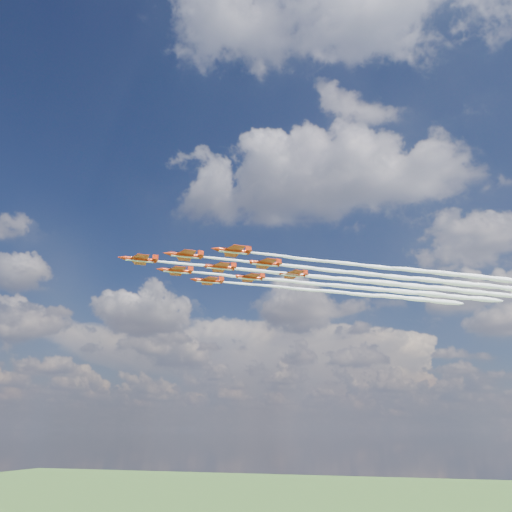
# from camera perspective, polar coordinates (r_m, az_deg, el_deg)

# --- Properties ---
(jet_lead) EXTENTS (81.72, 58.96, 2.69)m
(jet_lead) POSITION_cam_1_polar(r_m,az_deg,el_deg) (149.58, 4.61, -2.13)
(jet_lead) COLOR #B8270A
(jet_row2_port) EXTENTS (81.72, 58.96, 2.69)m
(jet_row2_port) POSITION_cam_1_polar(r_m,az_deg,el_deg) (147.92, 9.69, -1.72)
(jet_row2_port) COLOR #B8270A
(jet_row2_starb) EXTENTS (81.72, 58.96, 2.69)m
(jet_row2_starb) POSITION_cam_1_polar(r_m,az_deg,el_deg) (160.28, 7.34, -3.21)
(jet_row2_starb) COLOR #B8270A
(jet_row3_port) EXTENTS (81.72, 58.96, 2.69)m
(jet_row3_port) POSITION_cam_1_polar(r_m,az_deg,el_deg) (147.46, 14.83, -1.28)
(jet_row3_port) COLOR #B8270A
(jet_row3_centre) EXTENTS (81.72, 58.96, 2.69)m
(jet_row3_centre) POSITION_cam_1_polar(r_m,az_deg,el_deg) (159.20, 12.09, -2.82)
(jet_row3_centre) COLOR #B8270A
(jet_row3_starb) EXTENTS (81.72, 58.96, 2.69)m
(jet_row3_starb) POSITION_cam_1_polar(r_m,az_deg,el_deg) (171.36, 9.72, -4.14)
(jet_row3_starb) COLOR #B8270A
(jet_row4_port) EXTENTS (81.72, 58.96, 2.69)m
(jet_row4_port) POSITION_cam_1_polar(r_m,az_deg,el_deg) (159.23, 16.87, -2.41)
(jet_row4_port) COLOR #B8270A
(jet_row4_starb) EXTENTS (81.72, 58.96, 2.69)m
(jet_row4_starb) POSITION_cam_1_polar(r_m,az_deg,el_deg) (170.77, 14.18, -3.77)
(jet_row4_starb) COLOR #B8270A
(jet_tail) EXTENTS (81.72, 58.96, 2.69)m
(jet_tail) POSITION_cam_1_polar(r_m,az_deg,el_deg) (171.23, 18.63, -3.38)
(jet_tail) COLOR #B8270A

